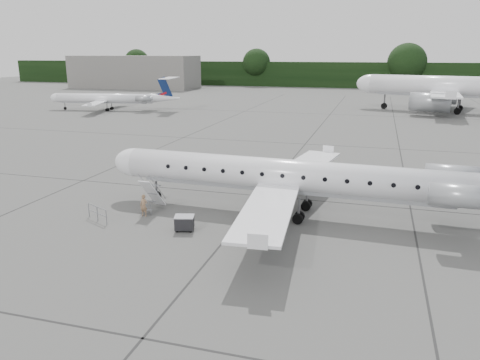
% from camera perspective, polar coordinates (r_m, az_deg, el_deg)
% --- Properties ---
extents(ground, '(320.00, 320.00, 0.00)m').
position_cam_1_polar(ground, '(29.45, 4.87, -6.75)').
color(ground, '#555553').
rests_on(ground, ground).
extents(treeline, '(260.00, 4.00, 8.00)m').
position_cam_1_polar(treeline, '(157.03, 14.76, 12.25)').
color(treeline, black).
rests_on(treeline, ground).
extents(terminal_building, '(40.00, 14.00, 10.00)m').
position_cam_1_polar(terminal_building, '(156.25, -12.77, 12.73)').
color(terminal_building, slate).
rests_on(terminal_building, ground).
extents(main_regional_jet, '(31.54, 23.31, 7.87)m').
position_cam_1_polar(main_regional_jet, '(32.15, 5.96, 2.47)').
color(main_regional_jet, white).
rests_on(main_regional_jet, ground).
extents(airstair, '(0.94, 2.32, 2.46)m').
position_cam_1_polar(airstair, '(34.06, -10.61, -1.68)').
color(airstair, white).
rests_on(airstair, ground).
extents(passenger, '(0.60, 0.43, 1.55)m').
position_cam_1_polar(passenger, '(33.13, -11.65, -3.06)').
color(passenger, '#936F50').
rests_on(passenger, ground).
extents(safety_railing, '(2.01, 1.04, 1.00)m').
position_cam_1_polar(safety_railing, '(33.07, -16.99, -3.96)').
color(safety_railing, gray).
rests_on(safety_railing, ground).
extents(baggage_cart, '(1.39, 1.23, 1.02)m').
position_cam_1_polar(baggage_cart, '(30.19, -6.79, -5.20)').
color(baggage_cart, black).
rests_on(baggage_cart, ground).
extents(bg_narrowbody, '(42.35, 34.19, 13.51)m').
position_cam_1_polar(bg_narrowbody, '(97.70, 24.38, 11.47)').
color(bg_narrowbody, white).
rests_on(bg_narrowbody, ground).
extents(bg_regional_left, '(27.37, 21.72, 6.48)m').
position_cam_1_polar(bg_regional_left, '(96.47, -16.24, 10.08)').
color(bg_regional_left, white).
rests_on(bg_regional_left, ground).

